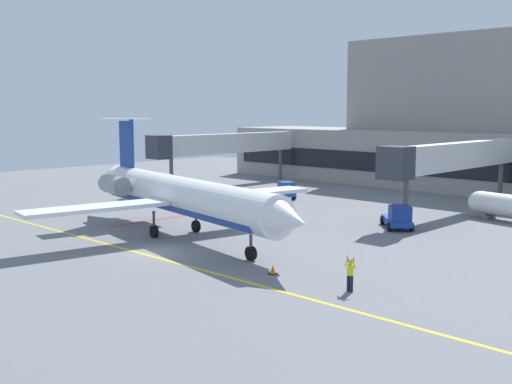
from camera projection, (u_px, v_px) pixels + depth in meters
ground at (156, 253)px, 41.95m from camera, size 120.00×120.00×0.11m
terminal_building at (491, 137)px, 72.84m from camera, size 75.42×12.80×18.38m
jet_bridge_west at (453, 157)px, 56.30m from camera, size 2.40×22.68×6.60m
jet_bridge_east at (222, 144)px, 77.20m from camera, size 2.40×22.92×6.57m
regional_jet at (179, 195)px, 46.83m from camera, size 28.84×23.28×8.72m
baggage_tug at (398, 218)px, 49.87m from camera, size 4.12×4.23×1.98m
pushback_tractor at (283, 190)px, 66.94m from camera, size 4.41×3.13×1.88m
fuel_tank at (509, 206)px, 53.07m from camera, size 7.76×3.06×2.32m
marshaller at (350, 274)px, 32.74m from camera, size 0.83×0.34×1.92m
safety_cone_alpha at (290, 226)px, 49.98m from camera, size 0.47×0.47×0.55m
safety_cone_bravo at (273, 270)px, 36.33m from camera, size 0.47×0.47×0.55m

